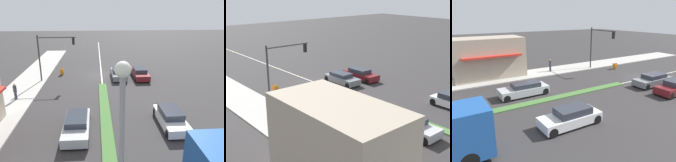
{
  "view_description": "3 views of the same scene",
  "coord_description": "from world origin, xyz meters",
  "views": [
    {
      "loc": [
        0.67,
        28.7,
        8.74
      ],
      "look_at": [
        -0.91,
        7.3,
        1.54
      ],
      "focal_mm": 35.0,
      "sensor_mm": 36.0,
      "label": 1
    },
    {
      "loc": [
        20.57,
        27.46,
        10.77
      ],
      "look_at": [
        1.83,
        5.44,
        2.0
      ],
      "focal_mm": 50.0,
      "sensor_mm": 36.0,
      "label": 2
    },
    {
      "loc": [
        -16.27,
        21.54,
        7.3
      ],
      "look_at": [
        0.15,
        11.27,
        1.45
      ],
      "focal_mm": 35.0,
      "sensor_mm": 36.0,
      "label": 3
    }
  ],
  "objects": [
    {
      "name": "sedan_maroon",
      "position": [
        -5.0,
        1.64,
        0.63
      ],
      "size": [
        1.79,
        4.6,
        1.3
      ],
      "color": "maroon",
      "rests_on": "ground"
    },
    {
      "name": "warning_aframe_sign",
      "position": [
        5.41,
        -0.48,
        0.43
      ],
      "size": [
        0.45,
        0.53,
        0.84
      ],
      "color": "orange",
      "rests_on": "ground"
    },
    {
      "name": "lane_marking_center",
      "position": [
        0.0,
        0.0,
        0.0
      ],
      "size": [
        0.16,
        60.0,
        0.01
      ],
      "primitive_type": "cube",
      "color": "beige",
      "rests_on": "ground"
    },
    {
      "name": "ground_plane",
      "position": [
        0.0,
        18.0,
        0.0
      ],
      "size": [
        160.0,
        160.0,
        0.0
      ],
      "primitive_type": "plane",
      "color": "#333030"
    },
    {
      "name": "sidewalk_right",
      "position": [
        9.0,
        18.5,
        0.06
      ],
      "size": [
        4.0,
        73.0,
        0.12
      ],
      "primitive_type": "cube",
      "color": "#B2AFA8",
      "rests_on": "ground"
    },
    {
      "name": "sedan_silver",
      "position": [
        2.2,
        14.42,
        0.62
      ],
      "size": [
        1.83,
        4.58,
        1.26
      ],
      "color": "#B7BABF",
      "rests_on": "ground"
    },
    {
      "name": "traffic_signal_main",
      "position": [
        6.12,
        2.19,
        3.9
      ],
      "size": [
        4.59,
        0.34,
        5.6
      ],
      "color": "#333338",
      "rests_on": "sidewalk_right"
    },
    {
      "name": "van_white",
      "position": [
        -5.0,
        13.94,
        0.63
      ],
      "size": [
        1.74,
        4.36,
        1.31
      ],
      "color": "silver",
      "rests_on": "ground"
    },
    {
      "name": "building_corner_store",
      "position": [
        10.47,
        15.57,
        2.47
      ],
      "size": [
        4.95,
        8.14,
        4.69
      ],
      "color": "tan",
      "rests_on": "sidewalk_right"
    },
    {
      "name": "pedestrian",
      "position": [
        8.69,
        8.08,
        0.98
      ],
      "size": [
        0.34,
        0.34,
        1.64
      ],
      "color": "#282D42",
      "rests_on": "sidewalk_right"
    },
    {
      "name": "suv_grey",
      "position": [
        -2.2,
        1.42,
        0.62
      ],
      "size": [
        1.8,
        4.5,
        1.26
      ],
      "color": "slate",
      "rests_on": "ground"
    }
  ]
}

